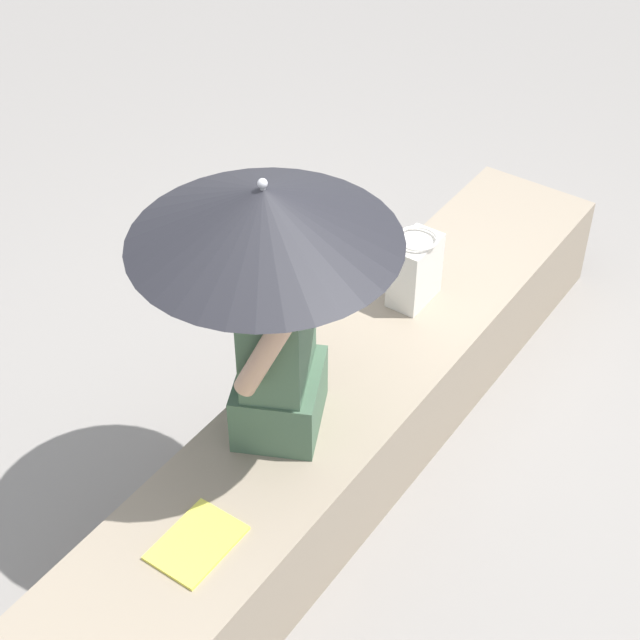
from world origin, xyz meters
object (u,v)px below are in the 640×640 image
parasol (264,216)px  handbag_black (415,269)px  magazine (197,543)px  person_seated (277,337)px

parasol → handbag_black: (0.89, -0.03, -0.74)m
parasol → magazine: size_ratio=3.59×
person_seated → magazine: bearing=-169.7°
person_seated → parasol: 0.49m
handbag_black → magazine: (-1.42, -0.07, -0.14)m
handbag_black → parasol: bearing=178.1°
magazine → person_seated: bearing=10.4°
handbag_black → magazine: size_ratio=1.06×
person_seated → parasol: (-0.04, 0.00, 0.49)m
person_seated → handbag_black: bearing=-1.9°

